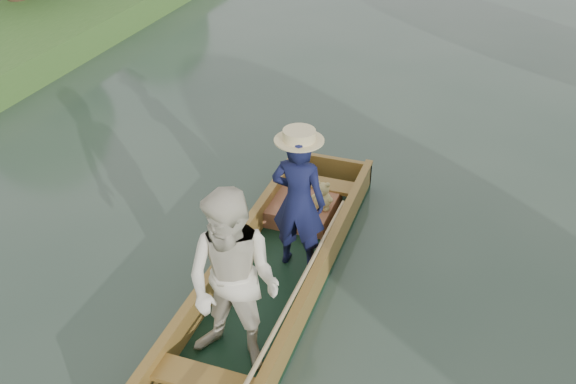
% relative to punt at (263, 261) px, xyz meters
% --- Properties ---
extents(ground, '(120.00, 120.00, 0.00)m').
position_rel_punt_xyz_m(ground, '(-0.06, 0.32, -0.68)').
color(ground, '#283D30').
rests_on(ground, ground).
extents(punt, '(1.12, 5.08, 1.96)m').
position_rel_punt_xyz_m(punt, '(0.00, 0.00, 0.00)').
color(punt, black).
rests_on(punt, ground).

